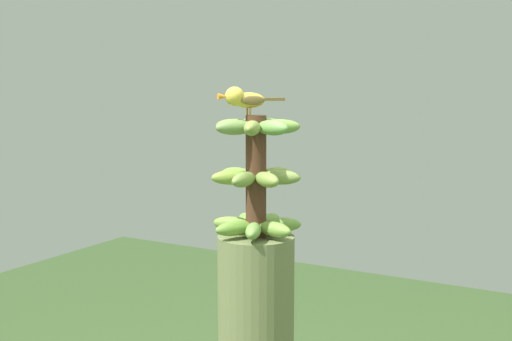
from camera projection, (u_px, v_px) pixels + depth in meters
banana_bunch at (256, 176)px, 1.71m from camera, size 0.25×0.24×0.32m
perched_bird at (243, 99)px, 1.68m from camera, size 0.13×0.15×0.07m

